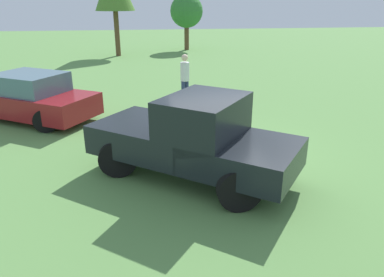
# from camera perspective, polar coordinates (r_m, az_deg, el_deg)

# --- Properties ---
(ground_plane) EXTENTS (80.00, 80.00, 0.00)m
(ground_plane) POSITION_cam_1_polar(r_m,az_deg,el_deg) (9.00, 4.97, -3.18)
(ground_plane) COLOR #5B8C47
(pickup_truck) EXTENTS (4.64, 4.14, 1.84)m
(pickup_truck) POSITION_cam_1_polar(r_m,az_deg,el_deg) (7.67, 0.73, 0.26)
(pickup_truck) COLOR black
(pickup_truck) RESTS_ON ground_plane
(sedan_near) EXTENTS (4.91, 4.00, 1.49)m
(sedan_near) POSITION_cam_1_polar(r_m,az_deg,el_deg) (12.92, -24.29, 5.84)
(sedan_near) COLOR black
(sedan_near) RESTS_ON ground_plane
(person_visitor) EXTENTS (0.45, 0.45, 1.83)m
(person_visitor) POSITION_cam_1_polar(r_m,az_deg,el_deg) (13.36, -1.11, 9.67)
(person_visitor) COLOR navy
(person_visitor) RESTS_ON ground_plane
(tree_back_right) EXTENTS (2.40, 2.40, 4.01)m
(tree_back_right) POSITION_cam_1_polar(r_m,az_deg,el_deg) (28.50, -0.86, 19.22)
(tree_back_right) COLOR brown
(tree_back_right) RESTS_ON ground_plane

